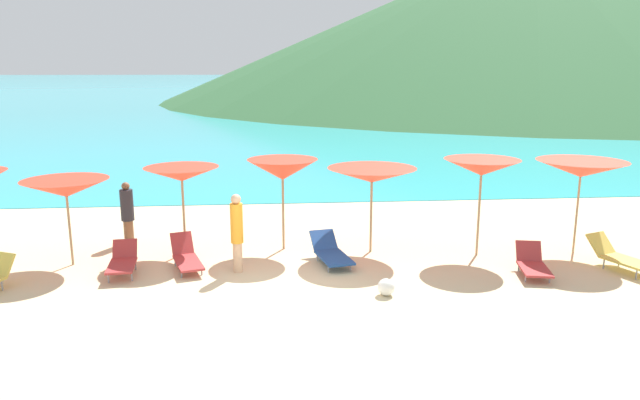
{
  "coord_description": "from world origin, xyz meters",
  "views": [
    {
      "loc": [
        -0.23,
        -11.0,
        4.51
      ],
      "look_at": [
        1.05,
        3.75,
        1.2
      ],
      "focal_mm": 32.99,
      "sensor_mm": 36.0,
      "label": 1
    }
  ],
  "objects_px": {
    "umbrella_2": "(182,174)",
    "beachgoer_0": "(127,211)",
    "umbrella_3": "(283,170)",
    "umbrella_5": "(482,168)",
    "umbrella_1": "(66,188)",
    "umbrella_4": "(372,175)",
    "umbrella_6": "(581,169)",
    "beach_ball": "(386,287)",
    "lounge_chair_5": "(331,252)",
    "lounge_chair_4": "(620,256)",
    "lounge_chair_3": "(123,261)",
    "lounge_chair_1": "(533,264)",
    "beachgoer_2": "(237,230)",
    "lounge_chair_6": "(186,257)"
  },
  "relations": [
    {
      "from": "umbrella_2",
      "to": "umbrella_3",
      "type": "height_order",
      "value": "umbrella_3"
    },
    {
      "from": "umbrella_6",
      "to": "beachgoer_2",
      "type": "relative_size",
      "value": 1.31
    },
    {
      "from": "umbrella_3",
      "to": "beach_ball",
      "type": "relative_size",
      "value": 6.62
    },
    {
      "from": "lounge_chair_3",
      "to": "lounge_chair_5",
      "type": "distance_m",
      "value": 4.75
    },
    {
      "from": "beachgoer_0",
      "to": "umbrella_5",
      "type": "bearing_deg",
      "value": -60.24
    },
    {
      "from": "umbrella_2",
      "to": "beachgoer_0",
      "type": "distance_m",
      "value": 2.2
    },
    {
      "from": "umbrella_4",
      "to": "lounge_chair_5",
      "type": "distance_m",
      "value": 2.16
    },
    {
      "from": "lounge_chair_3",
      "to": "lounge_chair_5",
      "type": "bearing_deg",
      "value": -1.15
    },
    {
      "from": "umbrella_3",
      "to": "beach_ball",
      "type": "distance_m",
      "value": 4.33
    },
    {
      "from": "umbrella_3",
      "to": "lounge_chair_1",
      "type": "distance_m",
      "value": 6.27
    },
    {
      "from": "lounge_chair_4",
      "to": "umbrella_5",
      "type": "bearing_deg",
      "value": 133.53
    },
    {
      "from": "lounge_chair_1",
      "to": "beachgoer_0",
      "type": "distance_m",
      "value": 10.11
    },
    {
      "from": "umbrella_4",
      "to": "lounge_chair_5",
      "type": "height_order",
      "value": "umbrella_4"
    },
    {
      "from": "umbrella_2",
      "to": "umbrella_3",
      "type": "xyz_separation_m",
      "value": [
        2.46,
        0.14,
        0.05
      ]
    },
    {
      "from": "lounge_chair_1",
      "to": "umbrella_1",
      "type": "bearing_deg",
      "value": -177.18
    },
    {
      "from": "umbrella_1",
      "to": "umbrella_2",
      "type": "relative_size",
      "value": 0.95
    },
    {
      "from": "umbrella_5",
      "to": "lounge_chair_5",
      "type": "xyz_separation_m",
      "value": [
        -3.66,
        -0.28,
        -1.93
      ]
    },
    {
      "from": "lounge_chair_5",
      "to": "beach_ball",
      "type": "distance_m",
      "value": 2.34
    },
    {
      "from": "umbrella_4",
      "to": "umbrella_6",
      "type": "distance_m",
      "value": 5.07
    },
    {
      "from": "umbrella_6",
      "to": "beachgoer_0",
      "type": "relative_size",
      "value": 1.43
    },
    {
      "from": "umbrella_4",
      "to": "beachgoer_2",
      "type": "distance_m",
      "value": 3.62
    },
    {
      "from": "lounge_chair_6",
      "to": "beachgoer_2",
      "type": "xyz_separation_m",
      "value": [
        1.2,
        -0.38,
        0.71
      ]
    },
    {
      "from": "umbrella_5",
      "to": "beachgoer_2",
      "type": "distance_m",
      "value": 6.0
    },
    {
      "from": "umbrella_5",
      "to": "umbrella_6",
      "type": "height_order",
      "value": "umbrella_5"
    },
    {
      "from": "umbrella_6",
      "to": "lounge_chair_6",
      "type": "xyz_separation_m",
      "value": [
        -9.5,
        -0.29,
        -1.87
      ]
    },
    {
      "from": "umbrella_6",
      "to": "beachgoer_0",
      "type": "bearing_deg",
      "value": 170.8
    },
    {
      "from": "umbrella_4",
      "to": "umbrella_6",
      "type": "xyz_separation_m",
      "value": [
        5.04,
        -0.57,
        0.18
      ]
    },
    {
      "from": "umbrella_1",
      "to": "umbrella_4",
      "type": "height_order",
      "value": "umbrella_4"
    },
    {
      "from": "umbrella_1",
      "to": "umbrella_6",
      "type": "relative_size",
      "value": 0.88
    },
    {
      "from": "umbrella_6",
      "to": "beach_ball",
      "type": "bearing_deg",
      "value": -155.63
    },
    {
      "from": "beachgoer_2",
      "to": "beach_ball",
      "type": "bearing_deg",
      "value": 34.94
    },
    {
      "from": "umbrella_5",
      "to": "lounge_chair_3",
      "type": "relative_size",
      "value": 1.72
    },
    {
      "from": "umbrella_3",
      "to": "lounge_chair_3",
      "type": "distance_m",
      "value": 4.34
    },
    {
      "from": "umbrella_1",
      "to": "lounge_chair_5",
      "type": "xyz_separation_m",
      "value": [
        6.07,
        -0.37,
        -1.57
      ]
    },
    {
      "from": "umbrella_4",
      "to": "lounge_chair_1",
      "type": "height_order",
      "value": "umbrella_4"
    },
    {
      "from": "umbrella_3",
      "to": "beachgoer_0",
      "type": "xyz_separation_m",
      "value": [
        -4.05,
        0.85,
        -1.19
      ]
    },
    {
      "from": "umbrella_1",
      "to": "lounge_chair_4",
      "type": "relative_size",
      "value": 1.22
    },
    {
      "from": "umbrella_3",
      "to": "umbrella_5",
      "type": "distance_m",
      "value": 4.84
    },
    {
      "from": "lounge_chair_3",
      "to": "beachgoer_0",
      "type": "distance_m",
      "value": 2.52
    },
    {
      "from": "umbrella_6",
      "to": "lounge_chair_5",
      "type": "distance_m",
      "value": 6.41
    },
    {
      "from": "lounge_chair_1",
      "to": "lounge_chair_6",
      "type": "relative_size",
      "value": 0.83
    },
    {
      "from": "umbrella_4",
      "to": "umbrella_5",
      "type": "distance_m",
      "value": 2.63
    },
    {
      "from": "lounge_chair_1",
      "to": "lounge_chair_5",
      "type": "relative_size",
      "value": 0.79
    },
    {
      "from": "umbrella_4",
      "to": "lounge_chair_1",
      "type": "xyz_separation_m",
      "value": [
        3.32,
        -2.0,
        -1.7
      ]
    },
    {
      "from": "umbrella_6",
      "to": "beach_ball",
      "type": "distance_m",
      "value": 6.06
    },
    {
      "from": "umbrella_5",
      "to": "beach_ball",
      "type": "bearing_deg",
      "value": -138.6
    },
    {
      "from": "lounge_chair_1",
      "to": "lounge_chair_4",
      "type": "distance_m",
      "value": 2.15
    },
    {
      "from": "lounge_chair_1",
      "to": "umbrella_6",
      "type": "bearing_deg",
      "value": 51.25
    },
    {
      "from": "umbrella_1",
      "to": "lounge_chair_4",
      "type": "bearing_deg",
      "value": -6.47
    },
    {
      "from": "beachgoer_2",
      "to": "lounge_chair_3",
      "type": "bearing_deg",
      "value": -117.75
    }
  ]
}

